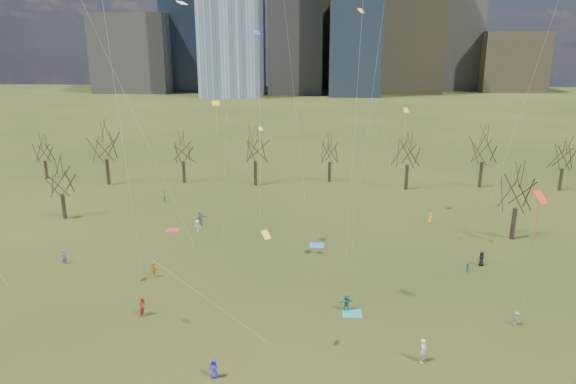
# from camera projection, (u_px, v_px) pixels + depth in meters

# --- Properties ---
(ground) EXTENTS (500.00, 500.00, 0.00)m
(ground) POSITION_uv_depth(u_px,v_px,m) (280.00, 307.00, 44.58)
(ground) COLOR black
(ground) RESTS_ON ground
(downtown_skyline) EXTENTS (212.50, 78.00, 118.00)m
(downtown_skyline) POSITION_uv_depth(u_px,v_px,m) (309.00, 6.00, 236.00)
(downtown_skyline) COLOR slate
(downtown_skyline) RESTS_ON ground
(bare_tree_row) EXTENTS (113.04, 29.80, 9.50)m
(bare_tree_row) POSITION_uv_depth(u_px,v_px,m) (297.00, 152.00, 78.60)
(bare_tree_row) COLOR black
(bare_tree_row) RESTS_ON ground
(blanket_teal) EXTENTS (1.60, 1.50, 0.03)m
(blanket_teal) POSITION_uv_depth(u_px,v_px,m) (352.00, 313.00, 43.56)
(blanket_teal) COLOR teal
(blanket_teal) RESTS_ON ground
(blanket_navy) EXTENTS (1.60, 1.50, 0.03)m
(blanket_navy) POSITION_uv_depth(u_px,v_px,m) (317.00, 245.00, 58.36)
(blanket_navy) COLOR blue
(blanket_navy) RESTS_ON ground
(blanket_crimson) EXTENTS (1.60, 1.50, 0.03)m
(blanket_crimson) POSITION_uv_depth(u_px,v_px,m) (173.00, 230.00, 63.11)
(blanket_crimson) COLOR #B5242F
(blanket_crimson) RESTS_ON ground
(person_0) EXTENTS (0.77, 0.56, 1.44)m
(person_0) POSITION_uv_depth(u_px,v_px,m) (214.00, 369.00, 34.97)
(person_0) COLOR #2E25A3
(person_0) RESTS_ON ground
(person_1) EXTENTS (0.71, 0.79, 1.82)m
(person_1) POSITION_uv_depth(u_px,v_px,m) (423.00, 351.00, 36.68)
(person_1) COLOR silver
(person_1) RESTS_ON ground
(person_2) EXTENTS (0.71, 0.87, 1.68)m
(person_2) POSITION_uv_depth(u_px,v_px,m) (144.00, 306.00, 43.04)
(person_2) COLOR #A53017
(person_2) RESTS_ON ground
(person_3) EXTENTS (0.72, 0.89, 1.20)m
(person_3) POSITION_uv_depth(u_px,v_px,m) (516.00, 318.00, 41.59)
(person_3) COLOR slate
(person_3) RESTS_ON ground
(person_4) EXTENTS (0.94, 0.81, 1.52)m
(person_4) POSITION_uv_depth(u_px,v_px,m) (154.00, 270.00, 50.13)
(person_4) COLOR orange
(person_4) RESTS_ON ground
(person_5) EXTENTS (1.45, 0.77, 1.49)m
(person_5) POSITION_uv_depth(u_px,v_px,m) (346.00, 302.00, 43.87)
(person_5) COLOR #1A7761
(person_5) RESTS_ON ground
(person_6) EXTENTS (0.88, 0.81, 1.51)m
(person_6) POSITION_uv_depth(u_px,v_px,m) (482.00, 259.00, 52.80)
(person_6) COLOR black
(person_6) RESTS_ON ground
(person_7) EXTENTS (0.56, 0.65, 1.50)m
(person_7) POSITION_uv_depth(u_px,v_px,m) (64.00, 257.00, 53.29)
(person_7) COLOR #694386
(person_7) RESTS_ON ground
(person_8) EXTENTS (0.39, 0.48, 0.94)m
(person_8) POSITION_uv_depth(u_px,v_px,m) (467.00, 268.00, 51.34)
(person_8) COLOR #2652A5
(person_8) RESTS_ON ground
(person_9) EXTENTS (1.08, 0.85, 1.46)m
(person_9) POSITION_uv_depth(u_px,v_px,m) (197.00, 226.00, 62.53)
(person_9) COLOR silver
(person_9) RESTS_ON ground
(person_11) EXTENTS (1.61, 1.58, 1.85)m
(person_11) POSITION_uv_depth(u_px,v_px,m) (200.00, 218.00, 64.69)
(person_11) COLOR slate
(person_11) RESTS_ON ground
(person_12) EXTENTS (0.69, 0.83, 1.45)m
(person_12) POSITION_uv_depth(u_px,v_px,m) (430.00, 218.00, 65.22)
(person_12) COLOR gold
(person_12) RESTS_ON ground
(person_13) EXTENTS (0.57, 0.73, 1.76)m
(person_13) POSITION_uv_depth(u_px,v_px,m) (165.00, 196.00, 74.11)
(person_13) COLOR #1B7D36
(person_13) RESTS_ON ground
(kites_airborne) EXTENTS (58.60, 44.38, 33.86)m
(kites_airborne) POSITION_uv_depth(u_px,v_px,m) (329.00, 124.00, 50.90)
(kites_airborne) COLOR gold
(kites_airborne) RESTS_ON ground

